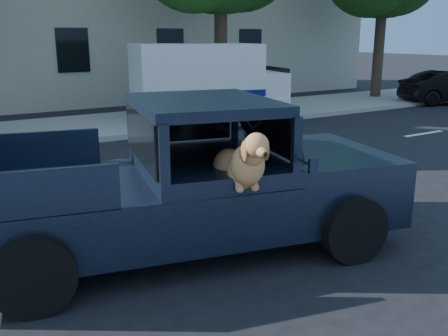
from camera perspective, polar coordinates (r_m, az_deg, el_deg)
The scene contains 5 objects.
ground at distance 7.48m, azimuth 6.13°, elevation -6.64°, with size 120.00×120.00×0.00m, color black.
far_sidewalk at distance 15.49m, azimuth -15.49°, elevation 4.50°, with size 60.00×4.00×0.15m, color gray.
lane_stripes at distance 11.22m, azimuth 3.40°, elevation 0.81°, with size 21.60×0.14×0.01m, color silver, non-canonical shape.
pickup_truck at distance 6.48m, azimuth -5.20°, elevation -3.81°, with size 5.84×3.40×1.97m.
mail_truck at distance 15.46m, azimuth -2.09°, elevation 8.81°, with size 4.87×3.07×2.49m.
Camera 1 is at (-4.37, -5.42, 2.74)m, focal length 40.00 mm.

